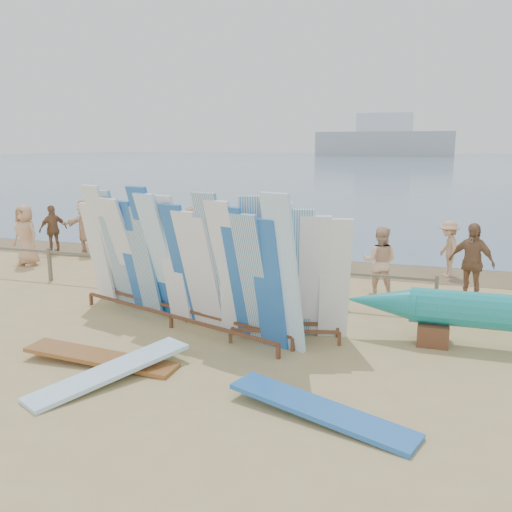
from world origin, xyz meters
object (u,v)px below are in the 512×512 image
(stroller, at_px, (275,274))
(beachgoer_extra_1, at_px, (53,229))
(beachgoer_11, at_px, (86,227))
(flat_board_c, at_px, (101,363))
(beach_chair_left, at_px, (230,279))
(beachgoer_3, at_px, (204,243))
(flat_board_d, at_px, (320,418))
(beachgoer_7, at_px, (300,243))
(beachgoer_4, at_px, (190,252))
(vendor_table, at_px, (228,304))
(beachgoer_0, at_px, (26,235))
(main_surfboard_rack, at_px, (178,264))
(beachgoer_5, at_px, (192,239))
(beachgoer_10, at_px, (471,262))
(beachgoer_8, at_px, (380,262))
(flat_board_b, at_px, (111,380))
(beachgoer_2, at_px, (152,244))
(beachgoer_9, at_px, (448,249))
(beach_chair_right, at_px, (206,272))
(side_surfboard_rack, at_px, (285,277))

(stroller, bearing_deg, beachgoer_extra_1, 177.91)
(beachgoer_11, bearing_deg, flat_board_c, -44.13)
(beach_chair_left, bearing_deg, beachgoer_extra_1, 167.04)
(beachgoer_3, bearing_deg, flat_board_d, 51.25)
(beachgoer_3, bearing_deg, beachgoer_extra_1, -84.76)
(beachgoer_7, bearing_deg, beachgoer_4, -165.99)
(vendor_table, distance_m, beachgoer_4, 3.89)
(beachgoer_11, xyz_separation_m, beachgoer_0, (-0.72, -2.00, -0.01))
(main_surfboard_rack, bearing_deg, flat_board_d, -20.00)
(beachgoer_5, relative_size, beachgoer_3, 1.01)
(beachgoer_5, xyz_separation_m, beachgoer_0, (-5.15, -0.93, -0.01))
(vendor_table, distance_m, beachgoer_10, 5.89)
(beachgoer_8, bearing_deg, flat_board_b, 62.79)
(flat_board_b, distance_m, flat_board_c, 0.75)
(flat_board_b, bearing_deg, beachgoer_2, 139.99)
(flat_board_d, bearing_deg, flat_board_c, 97.51)
(beachgoer_extra_1, bearing_deg, beachgoer_9, 121.07)
(beachgoer_extra_1, bearing_deg, beachgoer_7, 120.29)
(vendor_table, xyz_separation_m, beachgoer_4, (-2.31, 3.11, 0.37))
(flat_board_b, relative_size, flat_board_c, 1.00)
(beachgoer_0, bearing_deg, beach_chair_right, 8.74)
(beachgoer_7, height_order, beachgoer_10, beachgoer_10)
(main_surfboard_rack, bearing_deg, beachgoer_extra_1, 162.84)
(beachgoer_3, bearing_deg, beachgoer_9, 123.96)
(vendor_table, bearing_deg, beachgoer_extra_1, 164.84)
(main_surfboard_rack, height_order, beachgoer_extra_1, main_surfboard_rack)
(beachgoer_11, distance_m, beachgoer_2, 3.62)
(flat_board_d, relative_size, beachgoer_10, 1.44)
(beachgoer_3, bearing_deg, vendor_table, 46.99)
(beachgoer_extra_1, distance_m, beachgoer_11, 1.19)
(main_surfboard_rack, height_order, beach_chair_left, main_surfboard_rack)
(beachgoer_11, distance_m, beachgoer_3, 5.20)
(vendor_table, relative_size, beachgoer_0, 0.66)
(beachgoer_10, bearing_deg, beachgoer_7, -175.51)
(flat_board_d, distance_m, beachgoer_4, 8.14)
(beachgoer_extra_1, relative_size, beachgoer_2, 1.02)
(beachgoer_4, bearing_deg, stroller, 123.74)
(stroller, xyz_separation_m, beachgoer_7, (0.06, 2.43, 0.39))
(main_surfboard_rack, height_order, side_surfboard_rack, main_surfboard_rack)
(side_surfboard_rack, xyz_separation_m, beachgoer_extra_1, (-9.70, 5.63, -0.41))
(beach_chair_right, bearing_deg, flat_board_c, -107.61)
(stroller, bearing_deg, beachgoer_3, 172.85)
(beachgoer_2, xyz_separation_m, beachgoer_9, (8.21, 1.97, -0.02))
(beachgoer_10, bearing_deg, beachgoer_8, -145.01)
(flat_board_c, distance_m, beach_chair_left, 5.27)
(beach_chair_right, distance_m, beachgoer_7, 3.08)
(beachgoer_7, distance_m, beachgoer_9, 4.18)
(vendor_table, height_order, beach_chair_left, vendor_table)
(stroller, relative_size, beachgoer_11, 0.51)
(flat_board_c, relative_size, beachgoer_2, 1.66)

